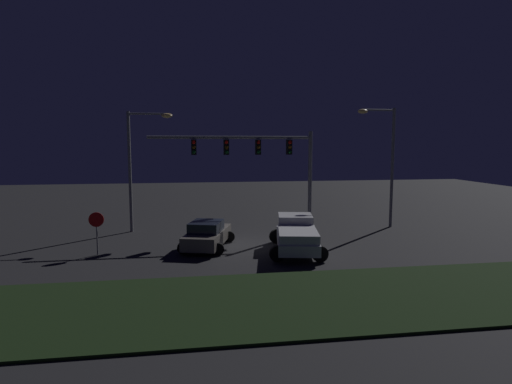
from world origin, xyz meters
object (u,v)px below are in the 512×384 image
at_px(pickup_truck, 296,233).
at_px(traffic_signal_gantry, 259,155).
at_px(street_lamp_left, 139,156).
at_px(street_lamp_right, 385,153).
at_px(car_sedan, 207,235).
at_px(stop_sign, 96,225).

height_order(pickup_truck, traffic_signal_gantry, traffic_signal_gantry).
relative_size(street_lamp_left, street_lamp_right, 0.96).
bearing_deg(car_sedan, street_lamp_right, -54.74).
height_order(car_sedan, street_lamp_left, street_lamp_left).
height_order(pickup_truck, street_lamp_left, street_lamp_left).
bearing_deg(street_lamp_right, street_lamp_left, 176.39).
height_order(car_sedan, traffic_signal_gantry, traffic_signal_gantry).
relative_size(pickup_truck, car_sedan, 1.20).
height_order(car_sedan, street_lamp_right, street_lamp_right).
relative_size(street_lamp_right, stop_sign, 3.63).
height_order(pickup_truck, car_sedan, pickup_truck).
bearing_deg(car_sedan, traffic_signal_gantry, -28.34).
bearing_deg(traffic_signal_gantry, street_lamp_right, 4.69).
xyz_separation_m(traffic_signal_gantry, street_lamp_right, (8.81, 0.72, 0.08)).
bearing_deg(traffic_signal_gantry, street_lamp_left, 166.86).
bearing_deg(car_sedan, pickup_truck, -90.75).
bearing_deg(stop_sign, pickup_truck, -4.42).
height_order(street_lamp_right, stop_sign, street_lamp_right).
xyz_separation_m(car_sedan, stop_sign, (-5.66, -0.64, 0.82)).
height_order(traffic_signal_gantry, stop_sign, traffic_signal_gantry).
relative_size(pickup_truck, street_lamp_left, 0.73).
bearing_deg(stop_sign, traffic_signal_gantry, 24.25).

